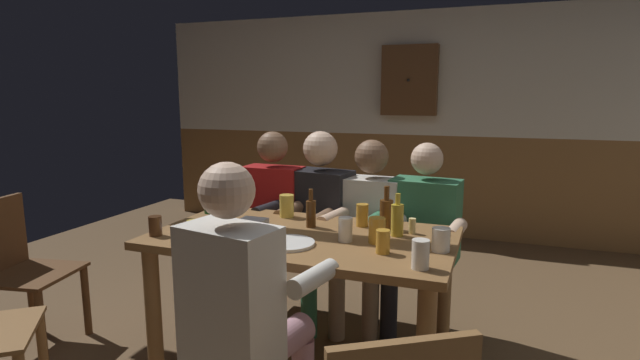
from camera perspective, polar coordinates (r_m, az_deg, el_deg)
The scene contains 27 objects.
back_wall_upper at distance 5.25m, azimuth 10.36°, elevation 12.09°, with size 5.61×0.12×1.25m, color beige.
back_wall_wainscot at distance 5.33m, azimuth 9.98°, elevation -0.39°, with size 5.61×0.12×1.05m, color brown.
dining_table at distance 2.54m, azimuth -1.98°, elevation -8.95°, with size 1.52×0.85×0.76m.
person_0 at distance 3.30m, azimuth -6.04°, elevation -4.04°, with size 0.55×0.52×1.22m.
person_1 at distance 3.18m, azimuth -0.54°, elevation -4.23°, with size 0.58×0.59×1.23m.
person_2 at distance 3.08m, azimuth 5.53°, elevation -5.23°, with size 0.54×0.53×1.19m.
person_3 at distance 3.02m, azimuth 11.77°, elevation -5.81°, with size 0.58×0.57×1.18m.
person_4 at distance 1.98m, azimuth -8.92°, elevation -13.79°, with size 0.55×0.57×1.23m.
chair_empty_near_right at distance 3.35m, azimuth -31.69°, elevation -8.80°, with size 0.51×0.51×0.88m.
table_candle at distance 2.55m, azimuth 10.70°, elevation -5.29°, with size 0.04×0.04×0.08m, color #F9E08C.
condiment_caddy at distance 2.63m, azimuth -7.78°, elevation -5.03°, with size 0.14×0.10×0.05m, color #B2B7BC.
plate_0 at distance 2.33m, azimuth -3.75°, elevation -7.37°, with size 0.26×0.26×0.01m, color white.
plate_1 at distance 2.67m, azimuth -14.16°, elevation -5.44°, with size 0.25×0.25×0.01m, color white.
bottle_0 at distance 2.61m, azimuth -1.06°, elevation -3.82°, with size 0.05×0.05×0.21m.
bottle_1 at distance 2.99m, azimuth -12.77°, elevation -2.23°, with size 0.07×0.07×0.22m.
bottle_2 at distance 2.60m, azimuth 7.74°, elevation -3.84°, with size 0.07×0.07×0.23m.
bottle_3 at distance 2.48m, azimuth 9.01°, elevation -4.54°, with size 0.06×0.06×0.22m.
pint_glass_0 at distance 2.21m, azimuth 7.35°, elevation -7.15°, with size 0.06×0.06×0.11m, color gold.
pint_glass_1 at distance 2.05m, azimuth 11.65°, elevation -8.49°, with size 0.07×0.07×0.12m, color white.
pint_glass_2 at distance 2.84m, azimuth -3.90°, elevation -3.03°, with size 0.08×0.08×0.13m, color #E5C64C.
pint_glass_3 at distance 2.29m, azimuth 13.93°, elevation -6.77°, with size 0.08×0.08×0.11m, color white.
pint_glass_4 at distance 2.37m, azimuth 2.99°, elevation -5.77°, with size 0.07×0.07×0.12m, color white.
pint_glass_5 at distance 2.42m, azimuth -14.49°, elevation -5.87°, with size 0.06×0.06×0.11m, color #E5C64C.
pint_glass_6 at distance 2.65m, azimuth 4.95°, elevation -4.11°, with size 0.07×0.07×0.12m, color gold.
pint_glass_7 at distance 2.36m, azimuth 6.66°, elevation -5.85°, with size 0.08×0.08×0.12m, color gold.
pint_glass_8 at distance 2.60m, azimuth -18.67°, elevation -5.10°, with size 0.06×0.06×0.10m, color #4C2D19.
wall_dart_cabinet at distance 5.12m, azimuth 10.40°, elevation 11.36°, with size 0.56×0.15×0.70m.
Camera 1 is at (0.91, -2.22, 1.46)m, focal length 27.42 mm.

